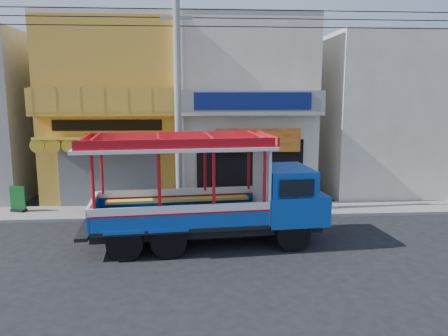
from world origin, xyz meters
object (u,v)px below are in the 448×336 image
at_px(utility_pole, 182,89).
at_px(green_sign, 18,201).
at_px(potted_plant_c, 306,198).
at_px(potted_plant_a, 246,194).
at_px(songthaew_truck, 223,192).

height_order(utility_pole, green_sign, utility_pole).
bearing_deg(potted_plant_c, potted_plant_a, -95.05).
relative_size(utility_pole, songthaew_truck, 3.55).
distance_m(songthaew_truck, green_sign, 9.10).
bearing_deg(songthaew_truck, green_sign, 153.37).
height_order(utility_pole, potted_plant_a, utility_pole).
height_order(songthaew_truck, potted_plant_c, songthaew_truck).
bearing_deg(potted_plant_a, green_sign, 137.04).
bearing_deg(songthaew_truck, potted_plant_a, 73.75).
distance_m(songthaew_truck, potted_plant_a, 4.68).
relative_size(songthaew_truck, potted_plant_a, 8.15).
relative_size(utility_pole, potted_plant_a, 28.97).
bearing_deg(potted_plant_c, songthaew_truck, -36.73).
bearing_deg(utility_pole, potted_plant_c, 7.86).
xyz_separation_m(utility_pole, potted_plant_c, (5.09, 0.70, -4.47)).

